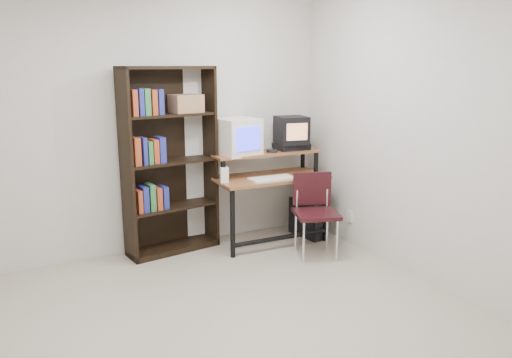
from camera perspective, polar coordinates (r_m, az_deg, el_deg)
name	(u,v)px	position (r m, az deg, el deg)	size (l,w,h in m)	color
floor	(227,338)	(3.76, -3.37, -17.65)	(4.00, 4.00, 0.01)	#B2A793
back_wall	(143,126)	(5.16, -12.81, 5.90)	(4.00, 0.01, 2.60)	beige
front_wall	(486,264)	(1.73, 24.77, -8.86)	(4.00, 0.01, 2.60)	beige
right_wall	(442,138)	(4.48, 20.46, 4.36)	(0.01, 4.00, 2.60)	beige
computer_desk	(269,180)	(5.39, 1.55, -0.12)	(1.21, 0.64, 0.98)	brown
crt_monitor	(237,137)	(5.28, -2.22, 4.86)	(0.47, 0.47, 0.39)	silver
vcr	(291,147)	(5.58, 4.05, 3.69)	(0.36, 0.26, 0.08)	black
crt_tv	(291,130)	(5.53, 4.08, 5.60)	(0.36, 0.36, 0.30)	black
cd_spindle	(272,151)	(5.38, 1.83, 3.21)	(0.12, 0.12, 0.05)	#26262B
keyboard	(272,179)	(5.21, 1.79, -0.02)	(0.47, 0.21, 0.04)	silver
mousepad	(302,176)	(5.43, 5.25, 0.33)	(0.22, 0.18, 0.01)	black
mouse	(301,175)	(5.41, 5.22, 0.48)	(0.10, 0.06, 0.03)	white
desk_speaker	(224,176)	(5.07, -3.65, 0.39)	(0.08, 0.07, 0.17)	silver
pc_tower	(308,218)	(5.70, 5.98, -4.43)	(0.20, 0.45, 0.42)	black
school_chair	(315,206)	(5.08, 6.72, -3.04)	(0.53, 0.53, 0.83)	black
bookshelf	(168,159)	(5.13, -9.99, 2.22)	(0.98, 0.44, 1.89)	black
wall_outlet	(350,216)	(5.51, 10.67, -4.23)	(0.02, 0.08, 0.12)	beige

